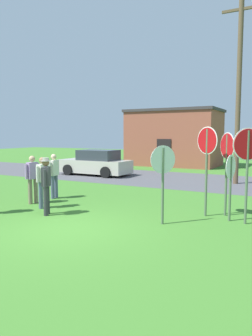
{
  "coord_description": "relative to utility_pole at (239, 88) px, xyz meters",
  "views": [
    {
      "loc": [
        5.34,
        -6.44,
        2.43
      ],
      "look_at": [
        0.08,
        3.15,
        1.3
      ],
      "focal_mm": 34.84,
      "sensor_mm": 36.0,
      "label": 1
    }
  ],
  "objects": [
    {
      "name": "ground_plane",
      "position": [
        -2.42,
        -10.2,
        -4.63
      ],
      "size": [
        80.0,
        80.0,
        0.0
      ],
      "primitive_type": "plane",
      "color": "#3D7528"
    },
    {
      "name": "street_asphalt",
      "position": [
        -2.42,
        0.02,
        -4.63
      ],
      "size": [
        60.0,
        6.4,
        0.01
      ],
      "primitive_type": "cube",
      "color": "#4C4C51",
      "rests_on": "ground"
    },
    {
      "name": "building_background",
      "position": [
        -6.13,
        7.77,
        -2.46
      ],
      "size": [
        7.01,
        4.42,
        4.35
      ],
      "color": "brown",
      "rests_on": "ground"
    },
    {
      "name": "utility_pole",
      "position": [
        0.0,
        0.0,
        0.0
      ],
      "size": [
        1.8,
        0.24,
        8.9
      ],
      "color": "brown",
      "rests_on": "ground"
    },
    {
      "name": "parked_car_on_street",
      "position": [
        -8.05,
        -0.43,
        -3.95
      ],
      "size": [
        4.3,
        2.03,
        1.51
      ],
      "color": "#B7B2A3",
      "rests_on": "ground"
    },
    {
      "name": "stop_sign_rear_left",
      "position": [
        1.6,
        -7.47,
        -2.82
      ],
      "size": [
        0.69,
        0.57,
        2.61
      ],
      "color": "#51664C",
      "rests_on": "ground"
    },
    {
      "name": "stop_sign_center_cluster",
      "position": [
        -0.38,
        -8.56,
        -3.18
      ],
      "size": [
        0.46,
        0.61,
        2.14
      ],
      "color": "#51664C",
      "rests_on": "ground"
    },
    {
      "name": "stop_sign_leaning_right",
      "position": [
        0.41,
        -7.12,
        -2.8
      ],
      "size": [
        0.7,
        0.43,
        2.66
      ],
      "color": "#51664C",
      "rests_on": "ground"
    },
    {
      "name": "stop_sign_rear_right",
      "position": [
        0.92,
        -6.79,
        -2.92
      ],
      "size": [
        0.53,
        0.61,
        2.49
      ],
      "color": "#51664C",
      "rests_on": "ground"
    },
    {
      "name": "stop_sign_tallest",
      "position": [
        1.15,
        -7.35,
        -3.37
      ],
      "size": [
        0.15,
        0.67,
        1.87
      ],
      "color": "#51664C",
      "rests_on": "ground"
    },
    {
      "name": "person_near_signs",
      "position": [
        -5.42,
        -8.28,
        -3.65
      ],
      "size": [
        0.41,
        0.56,
        1.69
      ],
      "color": "#7A6B56",
      "rests_on": "ground"
    },
    {
      "name": "person_in_dark_shirt",
      "position": [
        -3.85,
        -9.29,
        -3.65
      ],
      "size": [
        0.37,
        0.5,
        1.74
      ],
      "color": "#2D2D33",
      "rests_on": "ground"
    },
    {
      "name": "person_with_sunhat",
      "position": [
        -5.38,
        -7.19,
        -3.68
      ],
      "size": [
        0.25,
        0.57,
        1.69
      ],
      "color": "#4C5670",
      "rests_on": "ground"
    },
    {
      "name": "person_in_blue",
      "position": [
        -4.59,
        -8.64,
        -3.68
      ],
      "size": [
        0.22,
        0.57,
        1.69
      ],
      "color": "#4C5670",
      "rests_on": "ground"
    }
  ]
}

